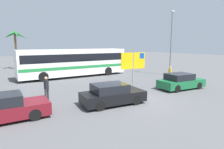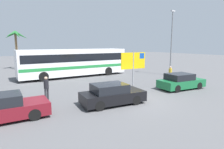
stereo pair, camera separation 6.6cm
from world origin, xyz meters
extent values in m
plane|color=#565659|center=(0.00, 0.00, 0.00)|extent=(120.00, 120.00, 0.00)
cube|color=white|center=(0.41, 11.34, 1.73)|extent=(12.30, 2.58, 2.90)
cube|color=black|center=(0.41, 11.34, 2.28)|extent=(11.81, 2.60, 0.84)
cube|color=#23843D|center=(0.41, 11.34, 1.22)|extent=(12.18, 2.60, 0.32)
cylinder|color=black|center=(4.23, 12.51, 0.50)|extent=(1.00, 0.28, 1.00)
cylinder|color=black|center=(4.23, 10.18, 0.50)|extent=(1.00, 0.28, 1.00)
cylinder|color=black|center=(-3.40, 12.51, 0.50)|extent=(1.00, 0.28, 1.00)
cylinder|color=black|center=(-3.40, 10.18, 0.50)|extent=(1.00, 0.28, 1.00)
cylinder|color=gray|center=(1.87, 2.30, 1.60)|extent=(0.11, 0.11, 3.20)
cube|color=yellow|center=(1.87, 2.30, 2.45)|extent=(2.19, 0.28, 1.30)
cube|color=#1447A8|center=(2.67, 2.22, 2.82)|extent=(0.44, 0.11, 0.44)
cube|color=#196638|center=(5.77, 0.67, 0.48)|extent=(4.11, 2.10, 0.64)
cube|color=black|center=(5.53, 0.69, 1.06)|extent=(2.21, 1.78, 0.52)
cylinder|color=black|center=(7.07, 1.34, 0.30)|extent=(0.61, 0.22, 0.60)
cylinder|color=black|center=(6.91, -0.24, 0.30)|extent=(0.61, 0.22, 0.60)
cylinder|color=black|center=(4.62, 1.57, 0.30)|extent=(0.61, 0.22, 0.60)
cylinder|color=black|center=(4.47, 0.00, 0.30)|extent=(0.61, 0.22, 0.60)
cube|color=maroon|center=(-7.35, 0.84, 0.48)|extent=(4.30, 1.86, 0.64)
cylinder|color=black|center=(-6.01, 1.60, 0.30)|extent=(0.60, 0.18, 0.60)
cylinder|color=black|center=(-6.06, 0.01, 0.30)|extent=(0.60, 0.18, 0.60)
cube|color=black|center=(-1.37, 0.20, 0.48)|extent=(4.13, 2.13, 0.64)
cube|color=black|center=(-1.61, 0.22, 1.06)|extent=(2.21, 1.81, 0.52)
cylinder|color=black|center=(-0.06, 0.88, 0.30)|extent=(0.61, 0.22, 0.60)
cylinder|color=black|center=(-0.22, -0.72, 0.30)|extent=(0.61, 0.22, 0.60)
cylinder|color=black|center=(-2.52, 1.12, 0.30)|extent=(0.61, 0.22, 0.60)
cylinder|color=black|center=(-2.67, -0.48, 0.30)|extent=(0.61, 0.22, 0.60)
cylinder|color=#2D2D33|center=(7.07, 2.99, 0.39)|extent=(0.13, 0.13, 0.78)
cylinder|color=#2D2D33|center=(7.16, 3.14, 0.39)|extent=(0.13, 0.13, 0.78)
cylinder|color=gold|center=(7.12, 3.06, 1.09)|extent=(0.32, 0.32, 0.62)
sphere|color=tan|center=(7.12, 3.06, 1.50)|extent=(0.21, 0.21, 0.21)
cylinder|color=#2D2D33|center=(-4.61, 3.35, 0.39)|extent=(0.13, 0.13, 0.78)
cylinder|color=#2D2D33|center=(-4.78, 3.29, 0.39)|extent=(0.13, 0.13, 0.78)
cylinder|color=black|center=(-4.69, 3.32, 1.09)|extent=(0.32, 0.32, 0.62)
sphere|color=tan|center=(-4.69, 3.32, 1.50)|extent=(0.21, 0.21, 0.21)
cylinder|color=slate|center=(10.65, 6.17, 3.74)|extent=(0.14, 0.14, 7.48)
cube|color=#B2B2B7|center=(10.65, 6.17, 7.58)|extent=(0.56, 0.20, 0.16)
cylinder|color=brown|center=(-4.55, 21.89, 2.64)|extent=(0.32, 0.32, 5.28)
cone|color=#23662D|center=(-3.78, 21.87, 5.04)|extent=(1.78, 0.48, 1.26)
cone|color=#23662D|center=(-4.26, 22.70, 5.26)|extent=(1.05, 1.88, 0.87)
cone|color=#23662D|center=(-5.21, 22.32, 5.06)|extent=(1.73, 1.34, 1.24)
cone|color=#23662D|center=(-5.15, 21.29, 5.19)|extent=(1.60, 1.61, 1.00)
cone|color=#23662D|center=(-4.33, 21.14, 5.06)|extent=(0.92, 1.83, 1.24)
camera|label=1|loc=(-7.61, -9.61, 3.74)|focal=30.56mm
camera|label=2|loc=(-7.55, -9.64, 3.74)|focal=30.56mm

